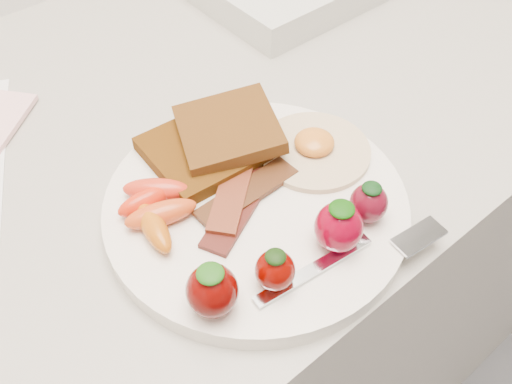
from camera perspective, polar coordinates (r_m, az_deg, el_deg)
counter at (r=0.97m, az=-5.92°, el=-13.18°), size 2.00×0.60×0.90m
plate at (r=0.51m, az=0.00°, el=-1.42°), size 0.27×0.27×0.02m
toast_lower at (r=0.54m, az=-5.44°, el=4.12°), size 0.10×0.10×0.01m
toast_upper at (r=0.54m, az=-2.79°, el=6.31°), size 0.12×0.12×0.02m
fried_egg at (r=0.54m, az=5.86°, el=4.37°), size 0.14×0.14×0.02m
bacon_strips at (r=0.50m, az=-1.64°, el=-0.45°), size 0.12×0.09×0.01m
baby_carrots at (r=0.49m, az=-10.06°, el=-1.58°), size 0.07×0.09×0.02m
strawberries at (r=0.44m, az=4.04°, el=-5.59°), size 0.19×0.06×0.05m
fork at (r=0.47m, az=10.65°, el=-6.11°), size 0.17×0.06×0.00m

